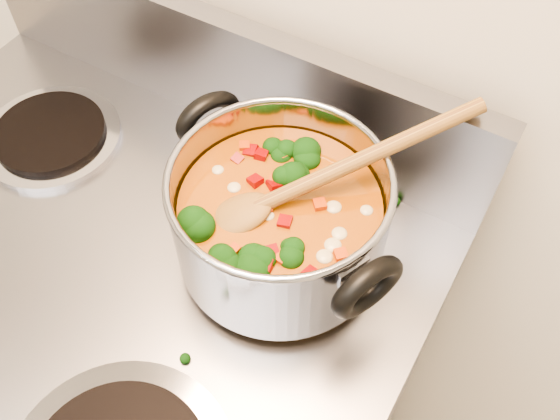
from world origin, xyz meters
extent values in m
cube|color=gray|center=(0.02, 1.16, 0.46)|extent=(0.72, 0.63, 0.92)
cube|color=gray|center=(0.02, 1.45, 1.00)|extent=(0.72, 0.03, 0.16)
cylinder|color=#A5A5AD|center=(-0.15, 1.30, 0.92)|extent=(0.18, 0.18, 0.01)
cylinder|color=black|center=(-0.15, 1.30, 0.93)|extent=(0.14, 0.14, 0.01)
cylinder|color=#A5A5AD|center=(0.19, 1.30, 0.92)|extent=(0.18, 0.18, 0.01)
cylinder|color=black|center=(0.19, 1.30, 0.93)|extent=(0.14, 0.14, 0.01)
cylinder|color=#9999A0|center=(0.20, 1.30, 1.00)|extent=(0.22, 0.22, 0.12)
torus|color=#9999A0|center=(0.20, 1.30, 1.06)|extent=(0.23, 0.23, 0.01)
cylinder|color=#94530D|center=(0.20, 1.30, 0.98)|extent=(0.21, 0.21, 0.08)
torus|color=black|center=(0.08, 1.35, 1.04)|extent=(0.05, 0.08, 0.08)
torus|color=black|center=(0.32, 1.25, 1.04)|extent=(0.05, 0.08, 0.08)
ellipsoid|color=black|center=(0.21, 1.23, 1.02)|extent=(0.04, 0.04, 0.03)
ellipsoid|color=black|center=(0.18, 1.37, 1.02)|extent=(0.04, 0.04, 0.03)
ellipsoid|color=black|center=(0.17, 1.29, 1.02)|extent=(0.04, 0.04, 0.03)
ellipsoid|color=black|center=(0.22, 1.32, 1.02)|extent=(0.04, 0.04, 0.03)
ellipsoid|color=black|center=(0.13, 1.34, 1.02)|extent=(0.04, 0.04, 0.03)
ellipsoid|color=black|center=(0.29, 1.31, 1.02)|extent=(0.04, 0.04, 0.03)
ellipsoid|color=black|center=(0.17, 1.36, 1.02)|extent=(0.04, 0.04, 0.03)
ellipsoid|color=maroon|center=(0.23, 1.38, 1.02)|extent=(0.01, 0.01, 0.01)
ellipsoid|color=maroon|center=(0.15, 1.34, 1.02)|extent=(0.01, 0.01, 0.01)
ellipsoid|color=maroon|center=(0.15, 1.37, 1.02)|extent=(0.01, 0.01, 0.01)
ellipsoid|color=maroon|center=(0.13, 1.24, 1.02)|extent=(0.01, 0.01, 0.01)
ellipsoid|color=maroon|center=(0.22, 1.30, 1.02)|extent=(0.01, 0.01, 0.01)
ellipsoid|color=maroon|center=(0.17, 1.25, 1.02)|extent=(0.01, 0.01, 0.01)
ellipsoid|color=maroon|center=(0.17, 1.37, 1.02)|extent=(0.01, 0.01, 0.01)
ellipsoid|color=maroon|center=(0.17, 1.37, 1.02)|extent=(0.01, 0.01, 0.01)
ellipsoid|color=maroon|center=(0.19, 1.38, 1.02)|extent=(0.01, 0.01, 0.01)
ellipsoid|color=maroon|center=(0.14, 1.27, 1.02)|extent=(0.01, 0.01, 0.01)
ellipsoid|color=maroon|center=(0.21, 1.23, 1.02)|extent=(0.01, 0.01, 0.01)
ellipsoid|color=maroon|center=(0.21, 1.22, 1.02)|extent=(0.01, 0.01, 0.01)
ellipsoid|color=#AB3409|center=(0.24, 1.38, 1.02)|extent=(0.01, 0.01, 0.01)
ellipsoid|color=#AB3409|center=(0.25, 1.23, 1.02)|extent=(0.01, 0.01, 0.01)
ellipsoid|color=#AB3409|center=(0.22, 1.34, 1.02)|extent=(0.01, 0.01, 0.01)
ellipsoid|color=#AB3409|center=(0.24, 1.35, 1.02)|extent=(0.01, 0.01, 0.01)
ellipsoid|color=#AB3409|center=(0.23, 1.33, 1.02)|extent=(0.01, 0.01, 0.01)
ellipsoid|color=#AB3409|center=(0.18, 1.25, 1.02)|extent=(0.01, 0.01, 0.01)
ellipsoid|color=#AB3409|center=(0.28, 1.30, 1.02)|extent=(0.01, 0.01, 0.01)
ellipsoid|color=#AB3409|center=(0.26, 1.33, 1.02)|extent=(0.01, 0.01, 0.01)
ellipsoid|color=#AB3409|center=(0.24, 1.34, 1.02)|extent=(0.01, 0.01, 0.01)
ellipsoid|color=#AB3409|center=(0.15, 1.26, 1.02)|extent=(0.01, 0.01, 0.01)
ellipsoid|color=#AB3409|center=(0.16, 1.34, 1.02)|extent=(0.01, 0.01, 0.01)
ellipsoid|color=#AB3409|center=(0.17, 1.28, 1.02)|extent=(0.01, 0.01, 0.01)
ellipsoid|color=tan|center=(0.21, 1.31, 1.02)|extent=(0.02, 0.02, 0.01)
ellipsoid|color=tan|center=(0.26, 1.26, 1.02)|extent=(0.02, 0.02, 0.01)
ellipsoid|color=tan|center=(0.20, 1.25, 1.02)|extent=(0.02, 0.02, 0.01)
ellipsoid|color=tan|center=(0.19, 1.32, 1.02)|extent=(0.02, 0.02, 0.01)
ellipsoid|color=tan|center=(0.12, 1.26, 1.02)|extent=(0.02, 0.02, 0.01)
ellipsoid|color=tan|center=(0.18, 1.29, 1.02)|extent=(0.02, 0.02, 0.01)
ellipsoid|color=tan|center=(0.21, 1.32, 1.02)|extent=(0.02, 0.02, 0.01)
ellipsoid|color=tan|center=(0.14, 1.35, 1.02)|extent=(0.02, 0.02, 0.01)
ellipsoid|color=tan|center=(0.20, 1.33, 1.02)|extent=(0.02, 0.02, 0.01)
ellipsoid|color=olive|center=(0.17, 1.26, 1.02)|extent=(0.09, 0.09, 0.04)
cylinder|color=olive|center=(0.25, 1.36, 1.06)|extent=(0.18, 0.21, 0.09)
ellipsoid|color=black|center=(0.23, 1.43, 0.92)|extent=(0.01, 0.01, 0.01)
ellipsoid|color=black|center=(0.34, 1.33, 0.92)|extent=(0.01, 0.01, 0.01)
ellipsoid|color=black|center=(0.05, 1.37, 0.92)|extent=(0.01, 0.01, 0.01)
ellipsoid|color=black|center=(0.33, 1.16, 0.92)|extent=(0.01, 0.01, 0.01)
ellipsoid|color=black|center=(0.17, 1.43, 0.92)|extent=(0.01, 0.01, 0.01)
camera|label=1|loc=(0.39, 0.98, 1.53)|focal=40.00mm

